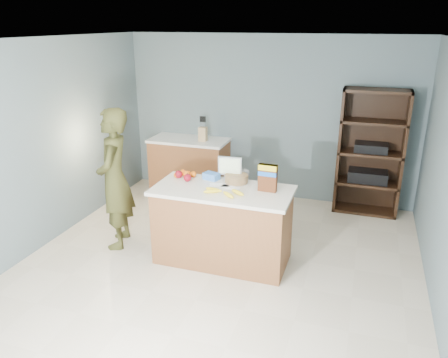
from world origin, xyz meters
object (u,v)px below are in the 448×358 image
(counter_peninsula, at_px, (223,228))
(shelving_unit, at_px, (370,154))
(person, at_px, (115,179))
(cereal_box, at_px, (268,176))
(tv, at_px, (230,167))

(counter_peninsula, distance_m, shelving_unit, 2.61)
(shelving_unit, xyz_separation_m, person, (-2.92, -2.08, 0.00))
(shelving_unit, relative_size, person, 1.04)
(counter_peninsula, distance_m, cereal_box, 0.83)
(person, bearing_deg, tv, 84.61)
(shelving_unit, relative_size, cereal_box, 5.88)
(counter_peninsula, height_order, shelving_unit, shelving_unit)
(shelving_unit, height_order, person, shelving_unit)
(counter_peninsula, height_order, tv, tv)
(tv, bearing_deg, person, -166.02)
(counter_peninsula, relative_size, person, 0.90)
(shelving_unit, bearing_deg, cereal_box, -118.47)
(counter_peninsula, height_order, cereal_box, cereal_box)
(shelving_unit, relative_size, tv, 6.38)
(counter_peninsula, bearing_deg, tv, 92.43)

